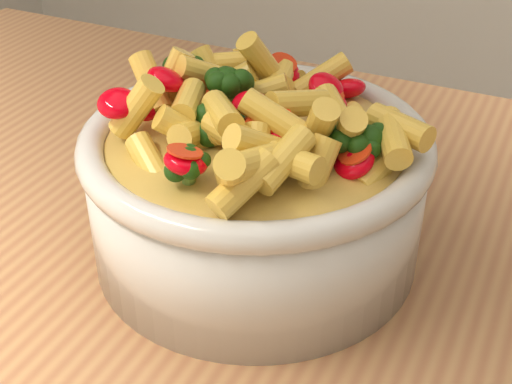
% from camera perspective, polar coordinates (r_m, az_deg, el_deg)
% --- Properties ---
extents(serving_bowl, '(0.23, 0.23, 0.10)m').
position_cam_1_polar(serving_bowl, '(0.48, 0.00, 0.12)').
color(serving_bowl, silver).
rests_on(serving_bowl, table).
extents(pasta_salad, '(0.18, 0.18, 0.04)m').
position_cam_1_polar(pasta_salad, '(0.45, -0.00, 6.70)').
color(pasta_salad, '#FFCB50').
rests_on(pasta_salad, serving_bowl).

